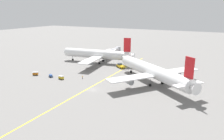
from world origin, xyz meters
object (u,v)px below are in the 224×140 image
(airliner_being_pushed, at_px, (153,71))
(gse_baggage_cart_near_cluster, at_px, (61,77))
(gse_gpu_cart_small, at_px, (51,76))
(gse_baggage_cart_trailing, at_px, (35,74))
(airliner_at_gate_left, at_px, (97,54))
(ground_crew_marshaller_foreground, at_px, (82,77))
(jet_bridge, at_px, (113,50))
(pushback_tug, at_px, (121,66))

(airliner_being_pushed, height_order, gse_baggage_cart_near_cluster, airliner_being_pushed)
(gse_gpu_cart_small, relative_size, gse_baggage_cart_trailing, 0.82)
(airliner_at_gate_left, distance_m, gse_baggage_cart_trailing, 42.27)
(ground_crew_marshaller_foreground, relative_size, jet_bridge, 0.08)
(airliner_being_pushed, relative_size, gse_gpu_cart_small, 17.87)
(ground_crew_marshaller_foreground, bearing_deg, gse_gpu_cart_small, -160.96)
(gse_gpu_cart_small, xyz_separation_m, jet_bridge, (3.75, 62.27, 3.35))
(gse_gpu_cart_small, height_order, gse_baggage_cart_trailing, gse_gpu_cart_small)
(gse_baggage_cart_trailing, bearing_deg, airliner_at_gate_left, 70.56)
(pushback_tug, bearing_deg, gse_gpu_cart_small, -125.14)
(pushback_tug, bearing_deg, gse_baggage_cart_trailing, -133.86)
(gse_gpu_cart_small, bearing_deg, pushback_tug, 54.86)
(gse_baggage_cart_near_cluster, height_order, ground_crew_marshaller_foreground, gse_baggage_cart_near_cluster)
(airliner_being_pushed, bearing_deg, airliner_at_gate_left, 152.31)
(pushback_tug, height_order, jet_bridge, jet_bridge)
(ground_crew_marshaller_foreground, bearing_deg, airliner_at_gate_left, 109.35)
(ground_crew_marshaller_foreground, bearing_deg, jet_bridge, 102.07)
(gse_gpu_cart_small, xyz_separation_m, gse_baggage_cart_trailing, (-9.69, -1.10, 0.07))
(airliner_being_pushed, height_order, gse_baggage_cart_trailing, airliner_being_pushed)
(airliner_being_pushed, height_order, ground_crew_marshaller_foreground, airliner_being_pushed)
(airliner_being_pushed, bearing_deg, gse_baggage_cart_trailing, -164.65)
(gse_baggage_cart_trailing, bearing_deg, airliner_being_pushed, 15.35)
(pushback_tug, bearing_deg, gse_baggage_cart_near_cluster, -116.50)
(gse_baggage_cart_trailing, bearing_deg, gse_baggage_cart_near_cluster, 3.79)
(airliner_at_gate_left, distance_m, ground_crew_marshaller_foreground, 35.33)
(airliner_being_pushed, bearing_deg, jet_bridge, 133.79)
(ground_crew_marshaller_foreground, bearing_deg, gse_baggage_cart_trailing, -165.58)
(airliner_being_pushed, height_order, jet_bridge, airliner_being_pushed)
(ground_crew_marshaller_foreground, height_order, jet_bridge, jet_bridge)
(airliner_being_pushed, relative_size, jet_bridge, 2.15)
(jet_bridge, bearing_deg, gse_baggage_cart_trailing, -101.97)
(pushback_tug, height_order, ground_crew_marshaller_foreground, pushback_tug)
(gse_baggage_cart_trailing, bearing_deg, jet_bridge, 78.03)
(airliner_being_pushed, relative_size, ground_crew_marshaller_foreground, 28.21)
(gse_baggage_cart_near_cluster, distance_m, jet_bridge, 62.43)
(gse_gpu_cart_small, bearing_deg, ground_crew_marshaller_foreground, 19.04)
(airliner_at_gate_left, height_order, gse_gpu_cart_small, airliner_at_gate_left)
(pushback_tug, relative_size, gse_baggage_cart_trailing, 2.61)
(gse_baggage_cart_trailing, height_order, jet_bridge, jet_bridge)
(airliner_being_pushed, xyz_separation_m, jet_bridge, (-45.29, 47.24, -1.70))
(airliner_being_pushed, xyz_separation_m, pushback_tug, (-25.40, 18.55, -4.65))
(gse_gpu_cart_small, distance_m, gse_baggage_cart_trailing, 9.75)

